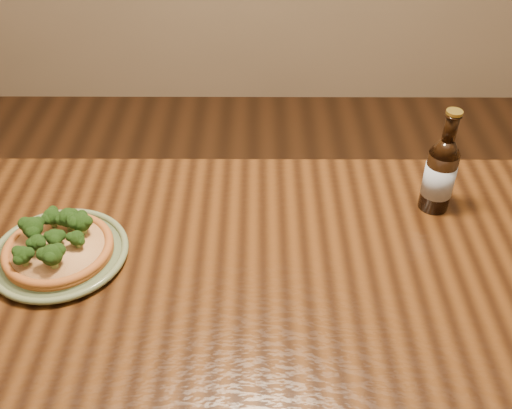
{
  "coord_description": "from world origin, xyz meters",
  "views": [
    {
      "loc": [
        0.09,
        -0.66,
        1.57
      ],
      "look_at": [
        0.09,
        0.29,
        0.82
      ],
      "focal_mm": 42.0,
      "sensor_mm": 36.0,
      "label": 1
    }
  ],
  "objects_px": {
    "plate": "(60,254)",
    "beer_bottle": "(440,174)",
    "pizza": "(57,246)",
    "table": "(209,329)"
  },
  "relations": [
    {
      "from": "table",
      "to": "plate",
      "type": "distance_m",
      "value": 0.33
    },
    {
      "from": "table",
      "to": "pizza",
      "type": "xyz_separation_m",
      "value": [
        -0.3,
        0.1,
        0.12
      ]
    },
    {
      "from": "plate",
      "to": "pizza",
      "type": "distance_m",
      "value": 0.02
    },
    {
      "from": "plate",
      "to": "pizza",
      "type": "bearing_deg",
      "value": 119.28
    },
    {
      "from": "pizza",
      "to": "beer_bottle",
      "type": "height_order",
      "value": "beer_bottle"
    },
    {
      "from": "table",
      "to": "plate",
      "type": "height_order",
      "value": "plate"
    },
    {
      "from": "plate",
      "to": "pizza",
      "type": "xyz_separation_m",
      "value": [
        -0.0,
        0.0,
        0.02
      ]
    },
    {
      "from": "plate",
      "to": "beer_bottle",
      "type": "height_order",
      "value": "beer_bottle"
    },
    {
      "from": "plate",
      "to": "beer_bottle",
      "type": "bearing_deg",
      "value": 12.08
    },
    {
      "from": "plate",
      "to": "pizza",
      "type": "relative_size",
      "value": 1.26
    }
  ]
}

